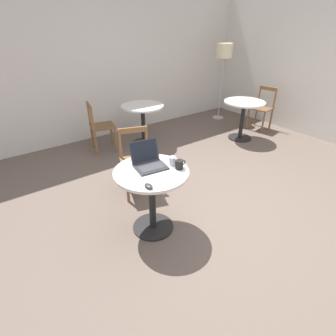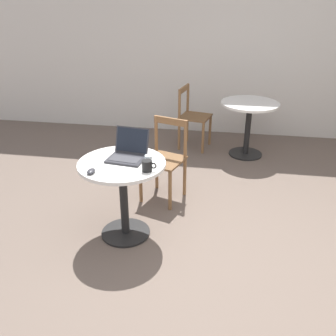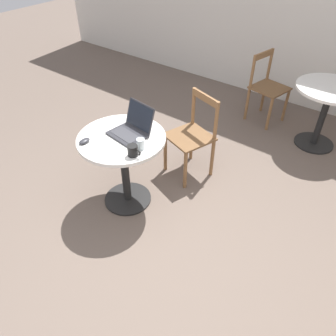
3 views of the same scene
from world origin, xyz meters
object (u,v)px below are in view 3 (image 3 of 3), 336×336
object	(u,v)px
cafe_table_far	(327,103)
mug	(133,151)
chair_near_back	(193,136)
mouse	(84,141)
chair_far_left	(267,88)
laptop	(131,129)
cafe_table_near	(123,155)
drinking_glass	(141,144)

from	to	relation	value
cafe_table_far	mug	size ratio (longest dim) A/B	6.24
chair_near_back	mouse	xyz separation A→B (m)	(-0.42, -0.97, 0.30)
chair_far_left	laptop	world-z (taller)	laptop
laptop	mouse	distance (m)	0.40
chair_far_left	mouse	world-z (taller)	chair_far_left
chair_far_left	mouse	xyz separation A→B (m)	(-0.56, -2.43, 0.30)
cafe_table_near	mug	bearing A→B (deg)	-27.34
chair_far_left	drinking_glass	bearing A→B (deg)	-93.57
cafe_table_near	mouse	size ratio (longest dim) A/B	7.42
cafe_table_near	cafe_table_far	xyz separation A→B (m)	(1.12, 2.02, 0.00)
cafe_table_near	chair_far_left	world-z (taller)	chair_far_left
laptop	drinking_glass	bearing A→B (deg)	-30.05
chair_near_back	chair_far_left	distance (m)	1.46
mouse	cafe_table_near	bearing A→B (deg)	52.88
chair_far_left	mug	bearing A→B (deg)	-93.14
mouse	mug	size ratio (longest dim) A/B	0.84
mug	laptop	bearing A→B (deg)	134.33
mouse	mug	distance (m)	0.44
cafe_table_near	laptop	distance (m)	0.25
chair_far_left	mug	size ratio (longest dim) A/B	7.14
chair_near_back	mouse	size ratio (longest dim) A/B	8.49
cafe_table_near	drinking_glass	bearing A→B (deg)	-6.21
cafe_table_far	mouse	world-z (taller)	mouse
cafe_table_near	mouse	xyz separation A→B (m)	(-0.18, -0.24, 0.20)
chair_near_back	mug	size ratio (longest dim) A/B	7.14
mouse	drinking_glass	size ratio (longest dim) A/B	1.12
cafe_table_near	mug	size ratio (longest dim) A/B	6.24
cafe_table_far	chair_near_back	bearing A→B (deg)	-124.38
mug	drinking_glass	distance (m)	0.10
cafe_table_near	mouse	world-z (taller)	mouse
mug	drinking_glass	size ratio (longest dim) A/B	1.33
cafe_table_far	drinking_glass	xyz separation A→B (m)	(-0.89, -2.05, 0.23)
cafe_table_far	chair_far_left	bearing A→B (deg)	167.69
chair_near_back	drinking_glass	size ratio (longest dim) A/B	9.48
laptop	mug	distance (m)	0.31
cafe_table_far	mug	bearing A→B (deg)	-112.16
chair_near_back	drinking_glass	world-z (taller)	chair_near_back
chair_far_left	chair_near_back	bearing A→B (deg)	-95.33
laptop	mug	xyz separation A→B (m)	(0.22, -0.22, -0.00)
laptop	mouse	xyz separation A→B (m)	(-0.21, -0.33, -0.03)
chair_near_back	mug	distance (m)	0.92
chair_far_left	laptop	size ratio (longest dim) A/B	2.51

